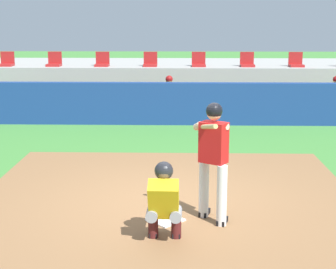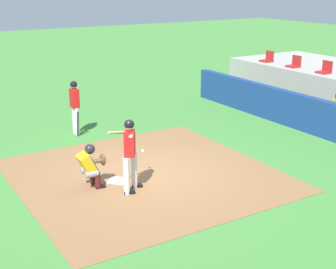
# 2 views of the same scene
# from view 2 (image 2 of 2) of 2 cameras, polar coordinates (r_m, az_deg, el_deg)

# --- Properties ---
(ground_plane) EXTENTS (80.00, 80.00, 0.00)m
(ground_plane) POSITION_cam_2_polar(r_m,az_deg,el_deg) (12.75, -2.69, -4.79)
(ground_plane) COLOR #428438
(dirt_infield) EXTENTS (6.40, 6.40, 0.01)m
(dirt_infield) POSITION_cam_2_polar(r_m,az_deg,el_deg) (12.75, -2.69, -4.76)
(dirt_infield) COLOR olive
(dirt_infield) RESTS_ON ground
(home_plate) EXTENTS (0.62, 0.62, 0.02)m
(home_plate) POSITION_cam_2_polar(r_m,az_deg,el_deg) (12.41, -5.94, -5.40)
(home_plate) COLOR white
(home_plate) RESTS_ON dirt_infield
(batter_at_plate) EXTENTS (0.54, 0.91, 1.80)m
(batter_at_plate) POSITION_cam_2_polar(r_m,az_deg,el_deg) (11.47, -4.51, -1.91)
(batter_at_plate) COLOR silver
(batter_at_plate) RESTS_ON ground
(catcher_crouched) EXTENTS (0.49, 1.84, 1.13)m
(catcher_crouched) POSITION_cam_2_polar(r_m,az_deg,el_deg) (11.94, -9.06, -3.47)
(catcher_crouched) COLOR gray
(catcher_crouched) RESTS_ON ground
(on_deck_batter) EXTENTS (0.58, 0.23, 1.79)m
(on_deck_batter) POSITION_cam_2_polar(r_m,az_deg,el_deg) (16.07, -10.91, 3.52)
(on_deck_batter) COLOR silver
(on_deck_batter) RESTS_ON ground
(dugout_wall) EXTENTS (13.00, 0.30, 1.20)m
(dugout_wall) POSITION_cam_2_polar(r_m,az_deg,el_deg) (16.51, 17.44, 1.89)
(dugout_wall) COLOR navy
(dugout_wall) RESTS_ON ground
(dugout_player_0) EXTENTS (0.49, 0.70, 1.30)m
(dugout_player_0) POSITION_cam_2_polar(r_m,az_deg,el_deg) (17.21, 19.00, 2.61)
(dugout_player_0) COLOR #939399
(dugout_player_0) RESTS_ON ground
(stadium_seat_0) EXTENTS (0.46, 0.46, 0.48)m
(stadium_seat_0) POSITION_cam_2_polar(r_m,az_deg,el_deg) (22.22, 11.64, 8.73)
(stadium_seat_0) COLOR #A51E1E
(stadium_seat_0) RESTS_ON stands_platform
(stadium_seat_1) EXTENTS (0.46, 0.46, 0.48)m
(stadium_seat_1) POSITION_cam_2_polar(r_m,az_deg,el_deg) (21.08, 14.66, 8.04)
(stadium_seat_1) COLOR #A51E1E
(stadium_seat_1) RESTS_ON stands_platform
(stadium_seat_2) EXTENTS (0.46, 0.46, 0.48)m
(stadium_seat_2) POSITION_cam_2_polar(r_m,az_deg,el_deg) (20.00, 17.99, 7.26)
(stadium_seat_2) COLOR #A51E1E
(stadium_seat_2) RESTS_ON stands_platform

